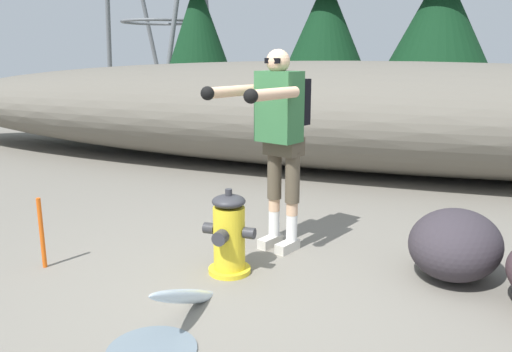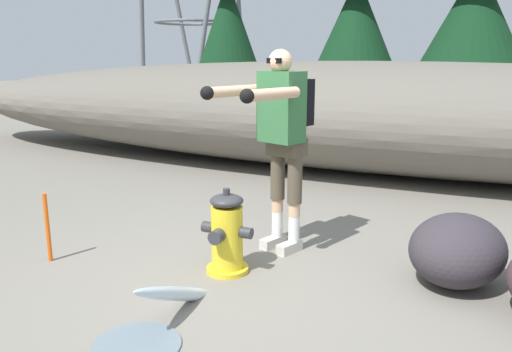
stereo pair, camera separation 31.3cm
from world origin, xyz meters
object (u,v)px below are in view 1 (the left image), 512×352
at_px(survey_stake, 42,233).
at_px(fire_hydrant, 229,235).
at_px(boulder_mid, 455,244).
at_px(utility_worker, 279,126).

bearing_deg(survey_stake, fire_hydrant, 15.89).
distance_m(fire_hydrant, survey_stake, 1.55).
height_order(boulder_mid, survey_stake, survey_stake).
distance_m(utility_worker, survey_stake, 2.17).
bearing_deg(survey_stake, boulder_mid, 16.74).
bearing_deg(survey_stake, utility_worker, 31.51).
relative_size(boulder_mid, survey_stake, 1.43).
xyz_separation_m(utility_worker, survey_stake, (-1.71, -1.05, -0.83)).
bearing_deg(utility_worker, fire_hydrant, 0.12).
distance_m(utility_worker, boulder_mid, 1.72).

